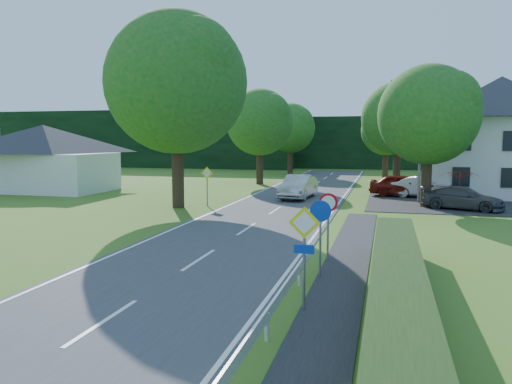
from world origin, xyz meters
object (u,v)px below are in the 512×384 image
(moving_car, at_px, (298,187))
(motorcycle, at_px, (280,192))
(streetlight, at_px, (418,134))
(parasol, at_px, (460,187))
(parked_car_grey, at_px, (463,198))
(parked_car_red, at_px, (403,185))
(parked_car_silver_a, at_px, (425,187))

(moving_car, distance_m, motorcycle, 1.35)
(streetlight, xyz_separation_m, parasol, (2.55, -0.50, -3.33))
(parked_car_grey, bearing_deg, motorcycle, 98.80)
(streetlight, relative_size, moving_car, 1.63)
(moving_car, relative_size, parked_car_red, 1.06)
(parasol, bearing_deg, parked_car_silver_a, 120.23)
(streetlight, relative_size, parked_car_grey, 1.77)
(parasol, bearing_deg, moving_car, 176.89)
(parked_car_silver_a, distance_m, parasol, 3.68)
(parasol, bearing_deg, motorcycle, 177.73)
(motorcycle, distance_m, parasol, 11.63)
(moving_car, height_order, parked_car_grey, moving_car)
(streetlight, bearing_deg, parked_car_grey, -47.51)
(parked_car_grey, bearing_deg, parasol, 19.91)
(parked_car_red, bearing_deg, streetlight, -158.30)
(motorcycle, bearing_deg, parasol, -18.66)
(parked_car_red, xyz_separation_m, parasol, (3.29, -3.50, 0.31))
(parked_car_silver_a, bearing_deg, streetlight, 176.01)
(motorcycle, relative_size, parked_car_grey, 0.37)
(streetlight, xyz_separation_m, moving_car, (-7.76, 0.06, -3.61))
(motorcycle, bearing_deg, parked_car_red, 3.70)
(streetlight, relative_size, motorcycle, 4.78)
(moving_car, distance_m, parked_car_grey, 10.60)
(streetlight, height_order, motorcycle, streetlight)
(streetlight, bearing_deg, motorcycle, -179.75)
(moving_car, relative_size, parked_car_silver_a, 1.10)
(parked_car_red, bearing_deg, parasol, -129.04)
(moving_car, height_order, parked_car_silver_a, moving_car)
(moving_car, height_order, parked_car_red, moving_car)
(moving_car, bearing_deg, motorcycle, -171.26)
(moving_car, height_order, motorcycle, moving_car)
(motorcycle, relative_size, parked_car_red, 0.36)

